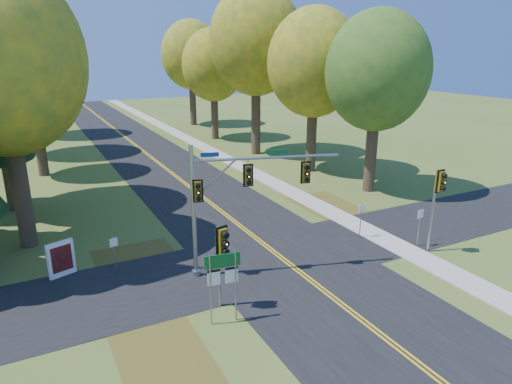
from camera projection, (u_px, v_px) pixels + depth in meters
name	position (u px, v px, depth m)	size (l,w,h in m)	color
ground	(300.00, 273.00, 21.42)	(160.00, 160.00, 0.00)	#425F21
road_main	(300.00, 273.00, 21.42)	(8.00, 160.00, 0.02)	black
road_cross	(279.00, 256.00, 23.11)	(60.00, 6.00, 0.02)	black
centerline_left	(299.00, 273.00, 21.37)	(0.10, 160.00, 0.01)	gold
centerline_right	(302.00, 272.00, 21.46)	(0.10, 160.00, 0.01)	gold
sidewalk_east	(399.00, 247.00, 24.12)	(1.60, 160.00, 0.06)	#9E998E
leaf_patch_w_near	(142.00, 267.00, 21.97)	(4.00, 6.00, 0.00)	brown
leaf_patch_e	(339.00, 211.00, 29.47)	(3.50, 8.00, 0.00)	brown
leaf_patch_w_far	(163.00, 356.00, 15.60)	(3.00, 5.00, 0.00)	brown
tree_w_a	(2.00, 61.00, 21.65)	(8.00, 8.00, 14.15)	#38281C
tree_e_a	(377.00, 72.00, 31.34)	(7.20, 7.20, 12.73)	#38281C
tree_e_b	(314.00, 63.00, 36.73)	(7.60, 7.60, 13.33)	#38281C
tree_w_c	(31.00, 77.00, 35.60)	(6.80, 6.80, 11.91)	#38281C
tree_e_c	(256.00, 42.00, 42.60)	(8.80, 8.80, 15.79)	#38281C
tree_w_d	(17.00, 51.00, 42.17)	(8.20, 8.20, 14.56)	#38281C
tree_e_d	(214.00, 65.00, 50.84)	(7.00, 7.00, 12.32)	#38281C
tree_w_e	(27.00, 48.00, 51.85)	(8.40, 8.40, 14.97)	#38281C
tree_e_e	(191.00, 55.00, 60.16)	(7.80, 7.80, 13.74)	#38281C
traffic_mast	(231.00, 192.00, 20.24)	(6.54, 2.14, 6.17)	#93959B
east_signal_pole	(438.00, 190.00, 22.51)	(0.52, 0.59, 4.44)	gray
ped_signal_pole	(222.00, 248.00, 17.71)	(0.56, 0.66, 3.59)	gray
route_sign_cluster	(223.00, 274.00, 16.98)	(1.36, 0.25, 2.93)	gray
info_kiosk	(61.00, 259.00, 20.89)	(1.22, 0.57, 1.71)	white
reg_sign_e_north	(361.00, 214.00, 24.97)	(0.39, 0.07, 2.05)	gray
reg_sign_e_south	(420.00, 221.00, 23.83)	(0.41, 0.08, 2.13)	gray
reg_sign_w	(114.00, 249.00, 20.71)	(0.37, 0.13, 1.97)	gray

